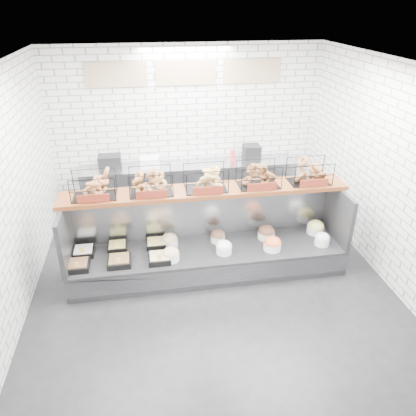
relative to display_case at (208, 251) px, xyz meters
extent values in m
plane|color=black|center=(0.00, -0.34, -0.33)|extent=(5.50, 5.50, 0.00)
cube|color=white|center=(0.00, 2.41, 1.17)|extent=(5.00, 0.02, 3.00)
cube|color=white|center=(-2.50, -0.34, 1.17)|extent=(0.02, 5.50, 3.00)
cube|color=white|center=(2.50, -0.34, 1.17)|extent=(0.02, 5.50, 3.00)
cube|color=white|center=(0.00, -0.34, 2.67)|extent=(5.00, 5.50, 0.02)
cube|color=tan|center=(-1.20, 2.38, 2.17)|extent=(1.05, 0.03, 0.42)
cube|color=tan|center=(0.00, 2.38, 2.17)|extent=(1.05, 0.03, 0.42)
cube|color=tan|center=(1.20, 2.38, 2.17)|extent=(1.05, 0.03, 0.42)
cube|color=black|center=(0.00, -0.04, -0.13)|extent=(4.00, 0.90, 0.40)
cube|color=#93969B|center=(0.00, -0.48, -0.11)|extent=(4.00, 0.03, 0.28)
cube|color=#93969B|center=(0.00, 0.37, 0.47)|extent=(4.00, 0.08, 0.80)
cube|color=black|center=(-1.97, -0.04, 0.47)|extent=(0.06, 0.90, 0.80)
cube|color=black|center=(1.97, -0.04, 0.47)|extent=(0.06, 0.90, 0.80)
cube|color=black|center=(-1.83, -0.25, 0.11)|extent=(0.30, 0.30, 0.08)
cube|color=brown|center=(-1.83, -0.25, 0.15)|extent=(0.26, 0.26, 0.04)
cube|color=#FDC758|center=(-1.83, -0.35, 0.20)|extent=(0.06, 0.01, 0.08)
cube|color=black|center=(-1.79, 0.09, 0.11)|extent=(0.29, 0.29, 0.08)
cube|color=white|center=(-1.79, 0.09, 0.15)|extent=(0.25, 0.25, 0.04)
cube|color=#FDC758|center=(-1.79, -0.01, 0.20)|extent=(0.06, 0.01, 0.08)
cube|color=black|center=(-1.28, -0.23, 0.11)|extent=(0.32, 0.32, 0.08)
cube|color=brown|center=(-1.28, -0.23, 0.15)|extent=(0.27, 0.27, 0.04)
cube|color=#FDC758|center=(-1.28, -0.34, 0.20)|extent=(0.06, 0.01, 0.08)
cube|color=black|center=(-1.32, 0.14, 0.11)|extent=(0.27, 0.27, 0.08)
cube|color=#C6C365|center=(-1.32, 0.14, 0.15)|extent=(0.23, 0.23, 0.04)
cube|color=#FDC758|center=(-1.32, 0.05, 0.20)|extent=(0.06, 0.01, 0.08)
cube|color=black|center=(-0.73, -0.25, 0.11)|extent=(0.31, 0.31, 0.08)
cube|color=#D1B980|center=(-0.73, -0.25, 0.15)|extent=(0.26, 0.26, 0.04)
cube|color=#FDC758|center=(-0.73, -0.35, 0.20)|extent=(0.06, 0.01, 0.08)
cube|color=black|center=(-0.76, 0.14, 0.11)|extent=(0.28, 0.28, 0.08)
cube|color=#E7D976|center=(-0.76, 0.14, 0.15)|extent=(0.24, 0.24, 0.04)
cube|color=#FDC758|center=(-0.76, 0.04, 0.20)|extent=(0.06, 0.01, 0.08)
cylinder|color=white|center=(-0.56, -0.25, 0.13)|extent=(0.24, 0.24, 0.11)
ellipsoid|color=#D5AF83|center=(-0.56, -0.25, 0.19)|extent=(0.23, 0.23, 0.16)
cylinder|color=white|center=(-0.55, 0.12, 0.13)|extent=(0.24, 0.24, 0.11)
ellipsoid|color=tan|center=(-0.55, 0.12, 0.19)|extent=(0.24, 0.24, 0.17)
cylinder|color=white|center=(0.20, -0.20, 0.13)|extent=(0.23, 0.23, 0.11)
ellipsoid|color=white|center=(0.20, -0.20, 0.19)|extent=(0.23, 0.23, 0.16)
cylinder|color=white|center=(0.17, 0.12, 0.13)|extent=(0.22, 0.22, 0.11)
ellipsoid|color=brown|center=(0.17, 0.12, 0.19)|extent=(0.22, 0.22, 0.15)
cylinder|color=white|center=(0.92, -0.22, 0.13)|extent=(0.26, 0.26, 0.11)
ellipsoid|color=orange|center=(0.92, -0.22, 0.19)|extent=(0.25, 0.25, 0.18)
cylinder|color=white|center=(0.92, 0.10, 0.13)|extent=(0.26, 0.26, 0.11)
ellipsoid|color=brown|center=(0.92, 0.10, 0.19)|extent=(0.25, 0.25, 0.18)
cylinder|color=white|center=(1.69, -0.22, 0.13)|extent=(0.22, 0.22, 0.11)
ellipsoid|color=silver|center=(1.69, -0.22, 0.19)|extent=(0.22, 0.22, 0.15)
cylinder|color=white|center=(1.72, 0.13, 0.13)|extent=(0.27, 0.27, 0.11)
ellipsoid|color=#F8EE7F|center=(1.72, 0.13, 0.19)|extent=(0.26, 0.26, 0.18)
cube|color=#4E2410|center=(0.00, 0.18, 0.90)|extent=(4.10, 0.50, 0.06)
cube|color=black|center=(-1.54, 0.18, 1.10)|extent=(0.60, 0.38, 0.34)
cube|color=maroon|center=(-1.54, -0.03, 1.00)|extent=(0.42, 0.02, 0.11)
cube|color=black|center=(-0.77, 0.18, 1.10)|extent=(0.60, 0.38, 0.34)
cube|color=maroon|center=(-0.77, -0.03, 1.00)|extent=(0.42, 0.02, 0.11)
cube|color=black|center=(0.00, 0.18, 1.10)|extent=(0.60, 0.38, 0.34)
cube|color=maroon|center=(0.00, -0.03, 1.00)|extent=(0.42, 0.02, 0.11)
cube|color=black|center=(0.76, 0.18, 1.10)|extent=(0.60, 0.38, 0.34)
cube|color=maroon|center=(0.76, -0.03, 1.00)|extent=(0.42, 0.02, 0.11)
cube|color=black|center=(1.53, 0.18, 1.10)|extent=(0.60, 0.38, 0.34)
cube|color=maroon|center=(1.53, -0.03, 1.00)|extent=(0.42, 0.02, 0.11)
cube|color=#93969B|center=(0.00, 2.09, 0.12)|extent=(4.00, 0.60, 0.90)
cube|color=black|center=(-1.46, 2.13, 0.69)|extent=(0.40, 0.30, 0.24)
cube|color=silver|center=(-0.74, 2.08, 0.66)|extent=(0.35, 0.28, 0.18)
cylinder|color=red|center=(0.83, 2.13, 0.68)|extent=(0.09, 0.09, 0.22)
cube|color=black|center=(1.18, 2.10, 0.72)|extent=(0.30, 0.30, 0.30)
camera|label=1|loc=(-0.82, -4.99, 3.36)|focal=35.00mm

